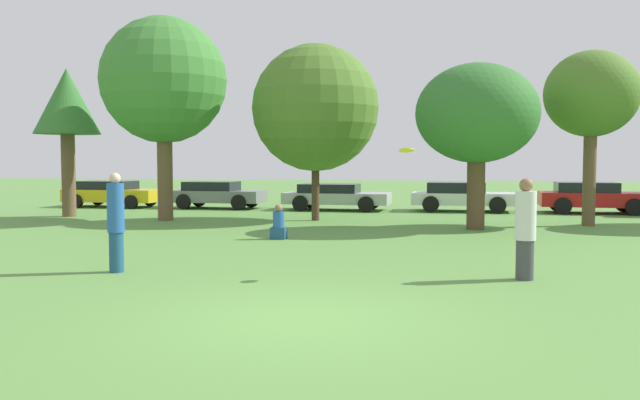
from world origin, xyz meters
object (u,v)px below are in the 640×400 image
person_catcher (525,229)px  parked_car_yellow (112,193)px  tree_2 (315,108)px  tree_3 (477,114)px  tree_4 (591,96)px  frisbee (406,150)px  parked_car_white (462,196)px  parked_car_red (592,197)px  person_thrower (116,222)px  tree_0 (67,105)px  parked_car_silver (335,196)px  bystander_sitting (279,225)px  parked_car_grey (216,194)px  tree_1 (164,81)px

person_catcher → parked_car_yellow: 22.71m
person_catcher → tree_2: tree_2 is taller
tree_3 → tree_4: bearing=26.0°
frisbee → tree_4: bearing=62.7°
parked_car_white → parked_car_red: 5.18m
person_thrower → person_catcher: 7.73m
tree_2 → person_thrower: bearing=-98.9°
person_thrower → frisbee: 5.75m
tree_0 → parked_car_red: (20.10, 5.16, -3.57)m
parked_car_silver → person_catcher: bearing=-66.8°
tree_2 → parked_car_silver: 5.96m
frisbee → parked_car_silver: frisbee is taller
bystander_sitting → tree_4: bearing=30.2°
parked_car_white → parked_car_grey: bearing=-176.4°
frisbee → tree_4: 12.03m
tree_0 → parked_car_yellow: (-0.84, 4.99, -3.61)m
tree_4 → parked_car_red: size_ratio=1.33×
parked_car_red → parked_car_grey: bearing=-177.2°
tree_3 → person_thrower: bearing=-128.1°
frisbee → tree_0: 17.28m
frisbee → tree_1: (-9.10, 9.93, 2.61)m
tree_4 → parked_car_white: tree_4 is taller
parked_car_white → parked_car_silver: bearing=-174.6°
tree_4 → parked_car_silver: 11.23m
person_catcher → parked_car_yellow: (-16.37, 15.73, -0.29)m
person_thrower → parked_car_white: person_thrower is taller
person_thrower → tree_2: 11.91m
frisbee → parked_car_yellow: frisbee is taller
tree_4 → person_thrower: bearing=-134.7°
parked_car_grey → person_catcher: bearing=-51.8°
person_catcher → tree_4: 11.54m
tree_2 → tree_4: (9.22, -0.26, 0.26)m
bystander_sitting → frisbee: bearing=-54.3°
tree_3 → parked_car_red: tree_3 is taller
tree_0 → parked_car_silver: 11.36m
bystander_sitting → tree_0: (-9.64, 5.56, 3.86)m
parked_car_red → person_thrower: bearing=-124.3°
person_catcher → frisbee: frisbee is taller
tree_3 → parked_car_grey: size_ratio=1.23×
person_thrower → tree_4: (11.01, 11.12, 3.29)m
tree_1 → parked_car_silver: size_ratio=1.58×
frisbee → bystander_sitting: bearing=125.7°
frisbee → tree_3: bearing=78.8°
tree_0 → bystander_sitting: bearing=-30.0°
frisbee → parked_car_white: frisbee is taller
tree_4 → parked_car_yellow: size_ratio=1.29×
tree_0 → tree_4: (18.84, -0.21, 0.02)m
parked_car_yellow → parked_car_red: parked_car_red is taller
tree_0 → tree_2: 9.62m
tree_1 → parked_car_silver: tree_1 is taller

